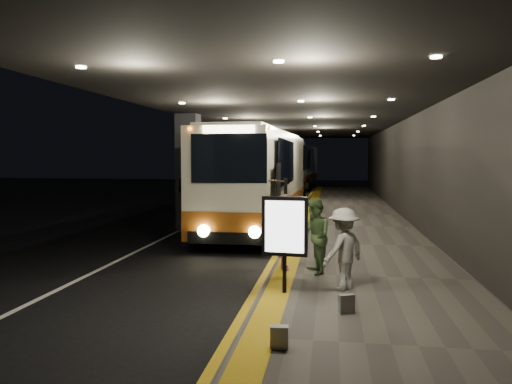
% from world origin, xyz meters
% --- Properties ---
extents(ground, '(90.00, 90.00, 0.00)m').
position_xyz_m(ground, '(0.00, 0.00, 0.00)').
color(ground, black).
extents(lane_line_white, '(0.12, 50.00, 0.01)m').
position_xyz_m(lane_line_white, '(-1.80, 5.00, 0.01)').
color(lane_line_white, silver).
rests_on(lane_line_white, ground).
extents(kerb_stripe_yellow, '(0.18, 50.00, 0.01)m').
position_xyz_m(kerb_stripe_yellow, '(2.35, 5.00, 0.01)').
color(kerb_stripe_yellow, gold).
rests_on(kerb_stripe_yellow, ground).
extents(sidewalk, '(4.50, 50.00, 0.15)m').
position_xyz_m(sidewalk, '(4.75, 5.00, 0.07)').
color(sidewalk, '#514C44').
rests_on(sidewalk, ground).
extents(tactile_strip, '(0.50, 50.00, 0.01)m').
position_xyz_m(tactile_strip, '(2.85, 5.00, 0.16)').
color(tactile_strip, gold).
rests_on(tactile_strip, sidewalk).
extents(terminal_wall, '(0.10, 50.00, 6.00)m').
position_xyz_m(terminal_wall, '(7.00, 5.00, 3.00)').
color(terminal_wall, black).
rests_on(terminal_wall, ground).
extents(support_columns, '(0.80, 24.80, 4.40)m').
position_xyz_m(support_columns, '(-1.50, 4.00, 2.20)').
color(support_columns, black).
rests_on(support_columns, ground).
extents(canopy, '(9.00, 50.00, 0.40)m').
position_xyz_m(canopy, '(2.50, 5.00, 4.60)').
color(canopy, black).
rests_on(canopy, support_columns).
extents(coach_main, '(2.79, 11.87, 3.68)m').
position_xyz_m(coach_main, '(1.08, 4.96, 1.76)').
color(coach_main, beige).
rests_on(coach_main, ground).
extents(coach_second, '(2.73, 12.25, 3.84)m').
position_xyz_m(coach_second, '(0.78, 16.65, 1.84)').
color(coach_second, beige).
rests_on(coach_second, ground).
extents(coach_third, '(3.03, 11.64, 3.62)m').
position_xyz_m(coach_third, '(0.94, 29.91, 1.74)').
color(coach_third, beige).
rests_on(coach_third, ground).
extents(passenger_boarding, '(0.54, 0.71, 1.75)m').
position_xyz_m(passenger_boarding, '(2.80, -2.74, 1.02)').
color(passenger_boarding, '#CF6092').
rests_on(passenger_boarding, sidewalk).
extents(passenger_waiting_green, '(0.73, 0.94, 1.71)m').
position_xyz_m(passenger_waiting_green, '(3.52, -3.11, 1.01)').
color(passenger_waiting_green, '#4D6D3C').
rests_on(passenger_waiting_green, sidewalk).
extents(passenger_waiting_white, '(1.07, 1.12, 1.64)m').
position_xyz_m(passenger_waiting_white, '(4.13, -4.37, 0.97)').
color(passenger_waiting_white, '#BABCB5').
rests_on(passenger_waiting_white, sidewalk).
extents(bag_polka, '(0.29, 0.21, 0.32)m').
position_xyz_m(bag_polka, '(4.16, -5.90, 0.31)').
color(bag_polka, black).
rests_on(bag_polka, sidewalk).
extents(bag_plain, '(0.26, 0.16, 0.31)m').
position_xyz_m(bag_plain, '(3.19, -7.61, 0.31)').
color(bag_plain, '#AFA9A4').
rests_on(bag_plain, sidewalk).
extents(info_sign, '(0.90, 0.20, 1.89)m').
position_xyz_m(info_sign, '(3.00, -4.82, 1.43)').
color(info_sign, black).
rests_on(info_sign, sidewalk).
extents(stanchion_post, '(0.05, 0.05, 1.16)m').
position_xyz_m(stanchion_post, '(2.75, -1.82, 0.73)').
color(stanchion_post, black).
rests_on(stanchion_post, sidewalk).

